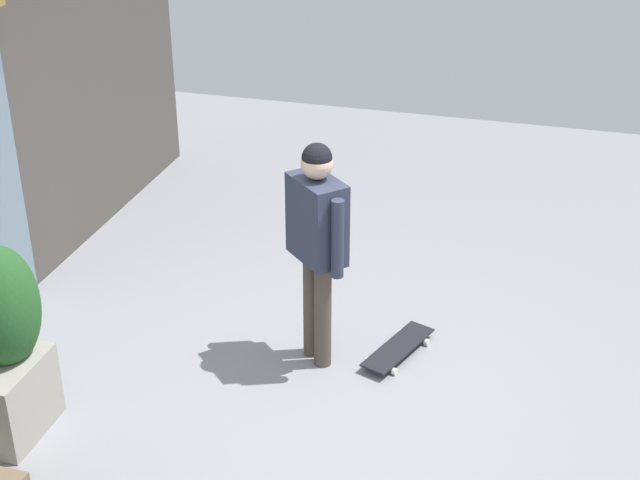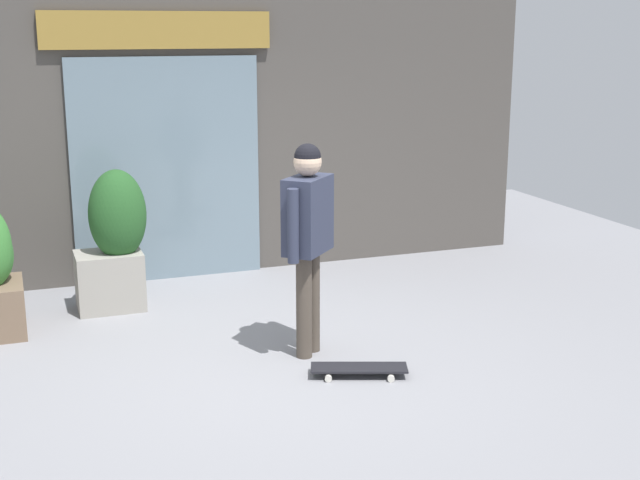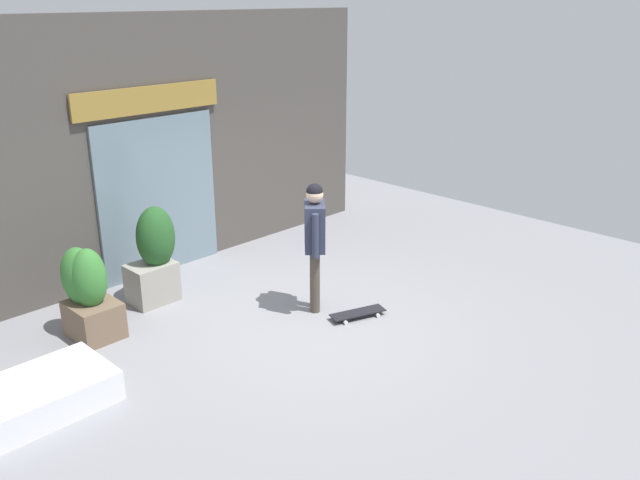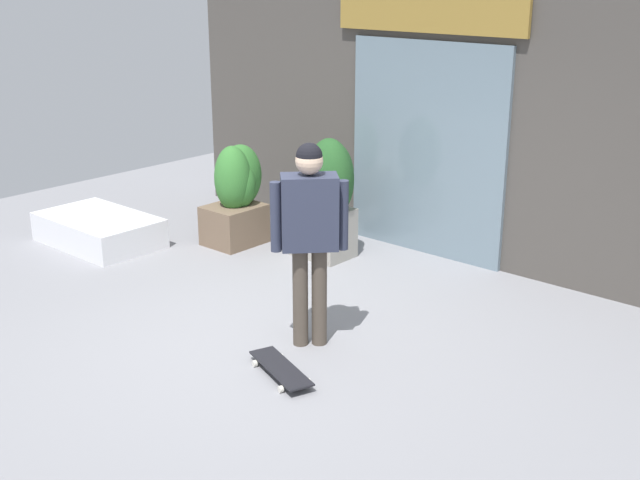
{
  "view_description": "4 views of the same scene",
  "coord_description": "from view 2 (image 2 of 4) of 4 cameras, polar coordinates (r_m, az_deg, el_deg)",
  "views": [
    {
      "loc": [
        -5.34,
        -1.49,
        4.07
      ],
      "look_at": [
        0.45,
        0.14,
        0.96
      ],
      "focal_mm": 52.28,
      "sensor_mm": 36.0,
      "label": 1
    },
    {
      "loc": [
        -1.88,
        -6.24,
        2.64
      ],
      "look_at": [
        0.45,
        0.14,
        0.96
      ],
      "focal_mm": 48.54,
      "sensor_mm": 36.0,
      "label": 2
    },
    {
      "loc": [
        -5.42,
        -5.6,
        3.99
      ],
      "look_at": [
        0.45,
        0.14,
        0.96
      ],
      "focal_mm": 37.38,
      "sensor_mm": 36.0,
      "label": 3
    },
    {
      "loc": [
        4.59,
        -4.56,
        3.07
      ],
      "look_at": [
        0.45,
        0.14,
        0.96
      ],
      "focal_mm": 45.56,
      "sensor_mm": 36.0,
      "label": 4
    }
  ],
  "objects": [
    {
      "name": "skateboard",
      "position": [
        6.79,
        2.59,
        -8.45
      ],
      "size": [
        0.78,
        0.46,
        0.08
      ],
      "rotation": [
        0.0,
        0.0,
        -0.35
      ],
      "color": "black",
      "rests_on": "ground_plane"
    },
    {
      "name": "ground_plane",
      "position": [
        7.03,
        -3.06,
        -8.19
      ],
      "size": [
        12.0,
        12.0,
        0.0
      ],
      "primitive_type": "plane",
      "color": "gray"
    },
    {
      "name": "skateboarder",
      "position": [
        6.93,
        -0.81,
        0.9
      ],
      "size": [
        0.51,
        0.51,
        1.75
      ],
      "rotation": [
        0.0,
        0.0,
        -0.76
      ],
      "color": "#4C4238",
      "rests_on": "ground_plane"
    },
    {
      "name": "building_facade",
      "position": [
        9.36,
        -8.58,
        9.0
      ],
      "size": [
        7.7,
        0.31,
        3.78
      ],
      "color": "#4C4742",
      "rests_on": "ground_plane"
    },
    {
      "name": "planter_box_left",
      "position": [
        8.42,
        -13.31,
        0.21
      ],
      "size": [
        0.69,
        0.5,
        1.35
      ],
      "color": "gray",
      "rests_on": "ground_plane"
    }
  ]
}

